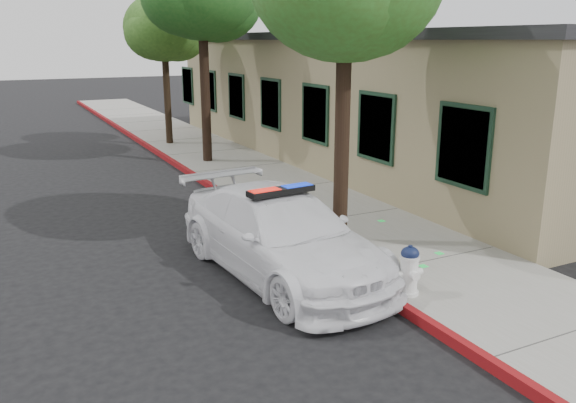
# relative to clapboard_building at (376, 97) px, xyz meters

# --- Properties ---
(ground) EXTENTS (120.00, 120.00, 0.00)m
(ground) POSITION_rel_clapboard_building_xyz_m (-6.69, -9.00, -2.13)
(ground) COLOR black
(ground) RESTS_ON ground
(sidewalk) EXTENTS (3.20, 60.00, 0.15)m
(sidewalk) POSITION_rel_clapboard_building_xyz_m (-5.09, -6.00, -2.05)
(sidewalk) COLOR gray
(sidewalk) RESTS_ON ground
(red_curb) EXTENTS (0.14, 60.00, 0.16)m
(red_curb) POSITION_rel_clapboard_building_xyz_m (-6.63, -6.00, -2.05)
(red_curb) COLOR maroon
(red_curb) RESTS_ON ground
(clapboard_building) EXTENTS (7.30, 20.89, 4.24)m
(clapboard_building) POSITION_rel_clapboard_building_xyz_m (0.00, 0.00, 0.00)
(clapboard_building) COLOR #8B7C5B
(clapboard_building) RESTS_ON ground
(police_car) EXTENTS (2.47, 5.20, 1.58)m
(police_car) POSITION_rel_clapboard_building_xyz_m (-7.59, -8.04, -1.39)
(police_car) COLOR white
(police_car) RESTS_ON ground
(fire_hydrant) EXTENTS (0.46, 0.40, 0.80)m
(fire_hydrant) POSITION_rel_clapboard_building_xyz_m (-6.34, -10.00, -1.57)
(fire_hydrant) COLOR white
(fire_hydrant) RESTS_ON sidewalk
(street_tree_far) EXTENTS (3.14, 2.93, 5.54)m
(street_tree_far) POSITION_rel_clapboard_building_xyz_m (-5.75, 5.37, 2.18)
(street_tree_far) COLOR black
(street_tree_far) RESTS_ON sidewalk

